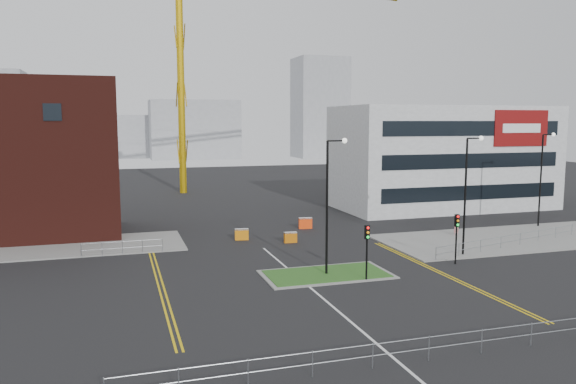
% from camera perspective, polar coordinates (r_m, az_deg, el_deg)
% --- Properties ---
extents(ground, '(200.00, 200.00, 0.00)m').
position_cam_1_polar(ground, '(30.42, 5.87, -12.57)').
color(ground, black).
rests_on(ground, ground).
extents(pavement_left, '(28.00, 8.00, 0.12)m').
position_cam_1_polar(pavement_left, '(50.13, -26.89, -5.34)').
color(pavement_left, slate).
rests_on(pavement_left, ground).
extents(pavement_right, '(24.00, 10.00, 0.12)m').
position_cam_1_polar(pavement_right, '(53.28, 22.02, -4.38)').
color(pavement_right, slate).
rests_on(pavement_right, ground).
extents(island_kerb, '(8.60, 4.60, 0.08)m').
position_cam_1_polar(island_kerb, '(38.20, 3.92, -8.35)').
color(island_kerb, slate).
rests_on(island_kerb, ground).
extents(grass_island, '(8.00, 4.00, 0.12)m').
position_cam_1_polar(grass_island, '(38.19, 3.92, -8.32)').
color(grass_island, '#24511B').
rests_on(grass_island, ground).
extents(office_block, '(25.00, 12.20, 12.00)m').
position_cam_1_polar(office_block, '(69.34, 15.44, 3.41)').
color(office_block, '#AFB1B4').
rests_on(office_block, ground).
extents(tower_crane, '(51.60, 14.08, 36.58)m').
position_cam_1_polar(tower_crane, '(85.46, -7.10, 17.28)').
color(tower_crane, '#C4970B').
rests_on(tower_crane, ground).
extents(streetlamp_island, '(1.46, 0.36, 9.18)m').
position_cam_1_polar(streetlamp_island, '(37.20, 4.30, -0.32)').
color(streetlamp_island, black).
rests_on(streetlamp_island, ground).
extents(streetlamp_right_near, '(1.46, 0.36, 9.18)m').
position_cam_1_polar(streetlamp_right_near, '(44.65, 17.82, 0.61)').
color(streetlamp_right_near, black).
rests_on(streetlamp_right_near, ground).
extents(streetlamp_right_far, '(1.46, 0.36, 9.18)m').
position_cam_1_polar(streetlamp_right_far, '(59.58, 24.48, 1.88)').
color(streetlamp_right_far, black).
rests_on(streetlamp_right_far, ground).
extents(traffic_light_island, '(0.28, 0.33, 3.65)m').
position_cam_1_polar(traffic_light_island, '(36.56, 8.04, -5.04)').
color(traffic_light_island, black).
rests_on(traffic_light_island, ground).
extents(traffic_light_right, '(0.28, 0.33, 3.65)m').
position_cam_1_polar(traffic_light_right, '(42.17, 16.77, -3.63)').
color(traffic_light_right, black).
rests_on(traffic_light_right, ground).
extents(railing_front, '(24.05, 0.05, 1.10)m').
position_cam_1_polar(railing_front, '(25.11, 11.45, -15.15)').
color(railing_front, gray).
rests_on(railing_front, ground).
extents(railing_left, '(6.05, 0.05, 1.10)m').
position_cam_1_polar(railing_left, '(45.32, -16.47, -5.23)').
color(railing_left, gray).
rests_on(railing_left, ground).
extents(railing_right, '(19.05, 5.05, 1.10)m').
position_cam_1_polar(railing_right, '(50.32, 22.52, -4.23)').
color(railing_right, gray).
rests_on(railing_right, ground).
extents(centre_line, '(0.15, 30.00, 0.01)m').
position_cam_1_polar(centre_line, '(32.17, 4.45, -11.43)').
color(centre_line, silver).
rests_on(centre_line, ground).
extents(yellow_left_a, '(0.12, 24.00, 0.01)m').
position_cam_1_polar(yellow_left_a, '(37.80, -13.18, -8.75)').
color(yellow_left_a, gold).
rests_on(yellow_left_a, ground).
extents(yellow_left_b, '(0.12, 24.00, 0.01)m').
position_cam_1_polar(yellow_left_b, '(37.82, -12.72, -8.73)').
color(yellow_left_b, gold).
rests_on(yellow_left_b, ground).
extents(yellow_right_a, '(0.12, 20.00, 0.01)m').
position_cam_1_polar(yellow_right_a, '(39.78, 15.22, -8.01)').
color(yellow_right_a, gold).
rests_on(yellow_right_a, ground).
extents(yellow_right_b, '(0.12, 20.00, 0.01)m').
position_cam_1_polar(yellow_right_b, '(39.94, 15.58, -7.97)').
color(yellow_right_b, gold).
rests_on(yellow_right_b, ground).
extents(skyline_b, '(24.00, 12.00, 16.00)m').
position_cam_1_polar(skyline_b, '(157.77, -9.49, 6.28)').
color(skyline_b, gray).
rests_on(skyline_b, ground).
extents(skyline_c, '(14.00, 12.00, 28.00)m').
position_cam_1_polar(skyline_c, '(161.49, 3.26, 8.51)').
color(skyline_c, gray).
rests_on(skyline_c, ground).
extents(skyline_d, '(30.00, 12.00, 12.00)m').
position_cam_1_polar(skyline_d, '(166.39, -16.12, 5.45)').
color(skyline_d, gray).
rests_on(skyline_d, ground).
extents(pedestrian, '(0.71, 0.53, 1.78)m').
position_cam_1_polar(pedestrian, '(52.60, 16.75, -3.38)').
color(pedestrian, tan).
rests_on(pedestrian, ground).
extents(barrier_left, '(1.22, 0.56, 0.99)m').
position_cam_1_polar(barrier_left, '(49.10, -4.73, -4.26)').
color(barrier_left, orange).
rests_on(barrier_left, ground).
extents(barrier_mid, '(1.10, 0.40, 0.92)m').
position_cam_1_polar(barrier_mid, '(47.86, 0.25, -4.58)').
color(barrier_mid, '#C5660A').
rests_on(barrier_mid, ground).
extents(barrier_right, '(1.31, 0.59, 1.06)m').
position_cam_1_polar(barrier_right, '(54.08, 1.78, -3.13)').
color(barrier_right, '#FF430E').
rests_on(barrier_right, ground).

